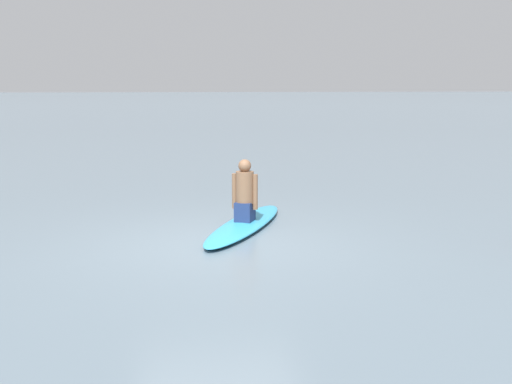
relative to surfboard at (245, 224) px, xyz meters
name	(u,v)px	position (x,y,z in m)	size (l,w,h in m)	color
ground_plane	(218,244)	(0.53, 0.99, -0.06)	(400.00, 400.00, 0.00)	slate
surfboard	(245,224)	(0.00, 0.00, 0.00)	(3.40, 0.65, 0.13)	#339EC6
person_paddler	(245,193)	(0.00, 0.00, 0.53)	(0.44, 0.42, 1.02)	navy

